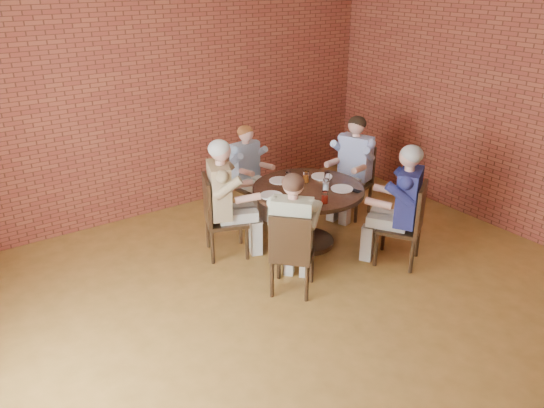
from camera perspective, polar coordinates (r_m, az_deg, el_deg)
floor at (r=5.13m, az=6.60°, el=-13.70°), size 7.00×7.00×0.00m
wall_back at (r=7.18m, az=-11.77°, el=12.15°), size 7.00×0.00×7.00m
dining_table at (r=6.37m, az=3.87°, el=-0.05°), size 1.32×1.32×0.75m
chair_a at (r=7.31m, az=8.94°, el=2.89°), size 0.56×0.56×0.96m
diner_a at (r=7.18m, az=8.67°, el=3.92°), size 0.81×0.73×1.37m
chair_b at (r=7.18m, az=-2.97°, el=2.52°), size 0.44×0.44×0.90m
diner_b at (r=7.07m, az=-2.60°, el=3.41°), size 0.56×0.66×1.26m
chair_c at (r=6.15m, az=-5.85°, el=-1.08°), size 0.60×0.60×0.98m
diner_c at (r=6.09m, az=-5.03°, el=0.53°), size 0.86×0.79×1.41m
chair_d at (r=5.39m, az=2.09°, el=-5.09°), size 0.60×0.60×0.93m
diner_d at (r=5.38m, az=2.27°, el=-3.22°), size 0.82×0.82×1.32m
chair_e at (r=6.14m, az=14.46°, el=-1.84°), size 0.64×0.64×0.98m
diner_e at (r=6.07m, az=13.75°, el=-0.19°), size 0.86×0.90×1.41m
plate_a at (r=6.61m, az=5.37°, el=2.98°), size 0.26×0.26×0.01m
plate_b at (r=6.45m, az=0.85°, el=2.54°), size 0.26×0.26×0.01m
plate_c at (r=6.03m, az=-0.08°, el=0.95°), size 0.26×0.26×0.01m
plate_d at (r=6.27m, az=7.53°, el=1.64°), size 0.26×0.26×0.01m
glass_a at (r=6.40m, az=5.93°, el=2.81°), size 0.07×0.07×0.14m
glass_b at (r=6.41m, az=3.66°, el=2.94°), size 0.07×0.07×0.14m
glass_c at (r=6.38m, az=1.78°, el=2.86°), size 0.07×0.07×0.14m
glass_d at (r=6.25m, az=2.40°, el=2.40°), size 0.07×0.07×0.14m
glass_e at (r=6.10m, az=2.65°, el=1.83°), size 0.07×0.07×0.14m
glass_f at (r=5.85m, az=5.70°, el=0.72°), size 0.07×0.07×0.14m
glass_g at (r=6.20m, az=5.81°, el=2.09°), size 0.07×0.07×0.14m
smartphone at (r=6.24m, az=8.88°, el=1.44°), size 0.11×0.16×0.01m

